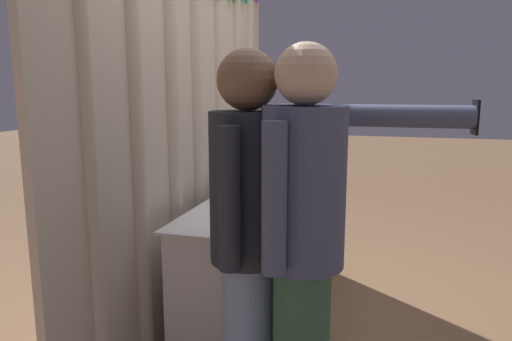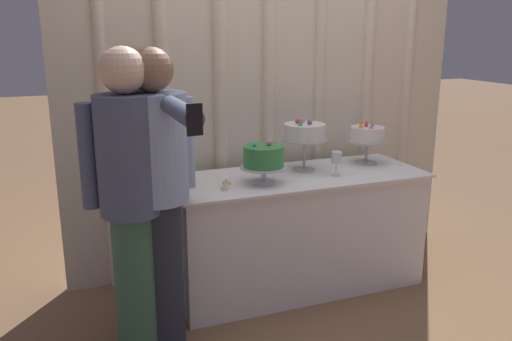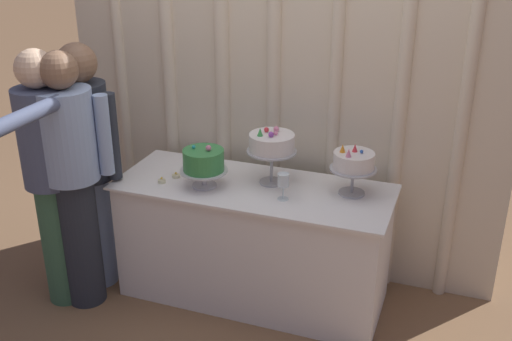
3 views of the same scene
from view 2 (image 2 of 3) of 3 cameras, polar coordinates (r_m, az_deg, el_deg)
name	(u,v)px [view 2 (image 2 of 3)]	position (r m, az deg, el deg)	size (l,w,h in m)	color
ground_plane	(302,290)	(3.61, 4.92, -12.72)	(24.00, 24.00, 0.00)	#846042
draped_curtain	(270,70)	(3.71, 1.51, 10.76)	(2.90, 0.20, 2.57)	beige
cake_table	(296,231)	(3.53, 4.34, -6.48)	(1.66, 0.65, 0.77)	white
cake_display_leftmost	(264,158)	(3.18, 0.83, 1.34)	(0.28, 0.28, 0.27)	silver
cake_display_center	(305,133)	(3.46, 5.25, 3.98)	(0.30, 0.30, 0.36)	#B2B2B7
cake_display_rightmost	(367,136)	(3.73, 11.86, 3.67)	(0.27, 0.27, 0.30)	#B2B2B7
wine_glass	(336,158)	(3.39, 8.64, 1.30)	(0.07, 0.07, 0.16)	silver
tealight_far_left	(225,188)	(3.09, -3.39, -1.88)	(0.05, 0.05, 0.04)	beige
tealight_near_left	(226,183)	(3.20, -3.20, -1.33)	(0.05, 0.05, 0.04)	beige
guest_man_pink_jacket	(143,181)	(2.91, -12.09, -1.08)	(0.47, 0.32, 1.59)	#93ADD6
guest_man_dark_suit	(157,193)	(2.71, -10.58, -2.40)	(0.45, 0.44, 1.60)	#282D38
guest_girl_blue_dress	(131,194)	(2.65, -13.29, -2.48)	(0.45, 0.78, 1.60)	#3D6B4C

